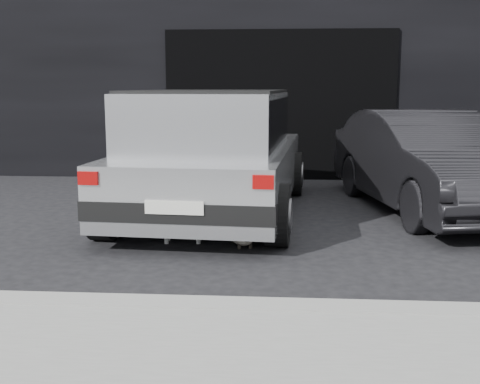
# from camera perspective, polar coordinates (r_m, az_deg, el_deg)

# --- Properties ---
(ground) EXTENTS (80.00, 80.00, 0.00)m
(ground) POSITION_cam_1_polar(r_m,az_deg,el_deg) (6.93, -4.84, -3.67)
(ground) COLOR black
(ground) RESTS_ON ground
(building_facade) EXTENTS (34.00, 4.00, 5.00)m
(building_facade) POSITION_cam_1_polar(r_m,az_deg,el_deg) (12.68, 3.92, 13.89)
(building_facade) COLOR black
(building_facade) RESTS_ON ground
(garage_opening) EXTENTS (4.00, 0.10, 2.60)m
(garage_opening) POSITION_cam_1_polar(r_m,az_deg,el_deg) (10.65, 3.80, 8.18)
(garage_opening) COLOR black
(garage_opening) RESTS_ON ground
(curb) EXTENTS (18.00, 0.25, 0.12)m
(curb) POSITION_cam_1_polar(r_m,az_deg,el_deg) (4.35, 3.05, -11.23)
(curb) COLOR gray
(curb) RESTS_ON ground
(silver_hatchback) EXTENTS (2.38, 4.43, 1.59)m
(silver_hatchback) POSITION_cam_1_polar(r_m,az_deg,el_deg) (7.62, -2.49, 4.21)
(silver_hatchback) COLOR #AEAFB3
(silver_hatchback) RESTS_ON ground
(second_car) EXTENTS (2.13, 4.21, 1.32)m
(second_car) POSITION_cam_1_polar(r_m,az_deg,el_deg) (8.24, 17.34, 2.77)
(second_car) COLOR black
(second_car) RESTS_ON ground
(cat_siamese) EXTENTS (0.36, 0.67, 0.24)m
(cat_siamese) POSITION_cam_1_polar(r_m,az_deg,el_deg) (6.22, 0.25, -4.18)
(cat_siamese) COLOR beige
(cat_siamese) RESTS_ON ground
(cat_white) EXTENTS (0.85, 0.33, 0.40)m
(cat_white) POSITION_cam_1_polar(r_m,az_deg,el_deg) (6.39, -5.09, -3.06)
(cat_white) COLOR white
(cat_white) RESTS_ON ground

